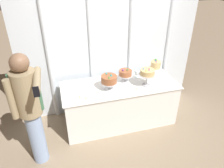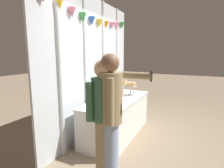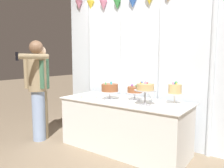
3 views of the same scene
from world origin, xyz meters
name	(u,v)px [view 1 (image 1 of 3)]	position (x,y,z in m)	size (l,w,h in m)	color
ground_plane	(121,124)	(0.00, 0.00, 0.00)	(24.00, 24.00, 0.00)	gray
draped_curtain	(110,35)	(-0.02, 0.64, 1.48)	(3.28, 0.16, 2.82)	silver
cake_table	(119,104)	(0.00, 0.10, 0.39)	(1.98, 0.80, 0.77)	white
cake_display_leftmost	(109,80)	(-0.21, 0.03, 0.95)	(0.28, 0.28, 0.29)	silver
cake_display_midleft	(125,74)	(0.13, 0.20, 0.92)	(0.25, 0.25, 0.24)	silver
cake_display_midright	(147,73)	(0.43, -0.04, 1.01)	(0.29, 0.29, 0.34)	#B2B2B7
cake_display_rightmost	(156,65)	(0.72, 0.27, 0.97)	(0.23, 0.23, 0.33)	silver
wine_glass	(137,73)	(0.37, 0.28, 0.87)	(0.08, 0.08, 0.14)	silver
tealight_far_left	(80,97)	(-0.71, -0.10, 0.78)	(0.04, 0.04, 0.03)	beige
tealight_near_left	(86,99)	(-0.62, -0.16, 0.78)	(0.05, 0.05, 0.03)	beige
tealight_near_right	(98,92)	(-0.41, -0.04, 0.78)	(0.05, 0.05, 0.03)	beige
tealight_far_right	(137,89)	(0.21, -0.13, 0.79)	(0.04, 0.04, 0.04)	beige
guest_man_pink_jacket	(29,107)	(-1.42, -0.34, 0.91)	(0.40, 0.39, 1.62)	#9E8966
guest_girl_blue_dress	(30,108)	(-1.39, -0.43, 0.96)	(0.43, 0.66, 1.70)	#93ADD6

